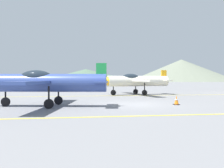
% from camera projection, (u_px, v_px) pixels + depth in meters
% --- Properties ---
extents(ground_plane, '(400.00, 400.00, 0.00)m').
position_uv_depth(ground_plane, '(135.00, 104.00, 15.98)').
color(ground_plane, slate).
extents(apron_line_near, '(80.00, 0.16, 0.01)m').
position_uv_depth(apron_line_near, '(161.00, 115.00, 11.08)').
color(apron_line_near, yellow).
rests_on(apron_line_near, ground_plane).
extents(apron_line_far, '(80.00, 0.16, 0.01)m').
position_uv_depth(apron_line_far, '(115.00, 96.00, 23.94)').
color(apron_line_far, yellow).
rests_on(apron_line_far, ground_plane).
extents(airplane_near, '(7.59, 8.69, 2.60)m').
position_uv_depth(airplane_near, '(46.00, 82.00, 14.65)').
color(airplane_near, '#33478C').
rests_on(airplane_near, ground_plane).
extents(airplane_mid, '(7.60, 8.68, 2.60)m').
position_uv_depth(airplane_mid, '(136.00, 81.00, 25.39)').
color(airplane_mid, silver).
rests_on(airplane_mid, ground_plane).
extents(traffic_cone_front, '(0.36, 0.36, 0.59)m').
position_uv_depth(traffic_cone_front, '(176.00, 100.00, 15.66)').
color(traffic_cone_front, black).
rests_on(traffic_cone_front, ground_plane).
extents(hill_centerleft, '(57.45, 57.45, 7.34)m').
position_uv_depth(hill_centerleft, '(86.00, 75.00, 143.03)').
color(hill_centerleft, '#4C6651').
rests_on(hill_centerleft, ground_plane).
extents(hill_centerright, '(66.46, 66.46, 13.92)m').
position_uv_depth(hill_centerright, '(181.00, 70.00, 155.51)').
color(hill_centerright, slate).
rests_on(hill_centerright, ground_plane).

